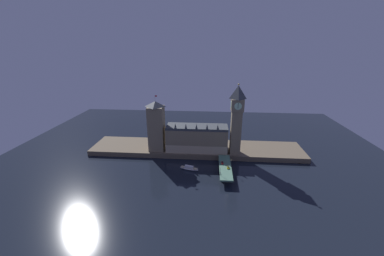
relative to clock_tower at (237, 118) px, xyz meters
name	(u,v)px	position (x,y,z in m)	size (l,w,h in m)	color
ground_plane	(194,169)	(-38.70, -26.38, -41.38)	(400.00, 400.00, 0.00)	black
embankment	(196,149)	(-38.70, 12.62, -38.88)	(220.00, 42.00, 5.01)	brown
parliament_hall	(197,138)	(-37.88, 4.62, -23.53)	(60.99, 21.38, 30.92)	#7F7056
clock_tower	(237,118)	(0.00, 0.00, 0.00)	(12.03, 12.14, 68.85)	#7F7056
victoria_tower	(156,126)	(-78.44, 2.68, -11.01)	(15.44, 15.44, 56.52)	#7F7056
bridge	(225,168)	(-10.74, -31.38, -37.24)	(10.49, 46.00, 6.24)	#4C7560
car_northbound_lead	(222,163)	(-13.05, -26.02, -34.49)	(1.92, 4.63, 1.39)	red
car_southbound_lead	(228,167)	(-8.43, -34.38, -34.49)	(2.05, 4.24, 1.40)	yellow
pedestrian_near_rail	(220,173)	(-15.36, -44.68, -34.25)	(0.38, 0.38, 1.68)	black
pedestrian_mid_walk	(231,166)	(-6.13, -31.18, -34.26)	(0.38, 0.38, 1.67)	black
pedestrian_far_rail	(220,162)	(-15.36, -24.38, -34.24)	(0.38, 0.38, 1.71)	black
street_lamp_near	(220,170)	(-15.76, -46.10, -30.96)	(1.34, 0.60, 6.68)	#2D3333
street_lamp_mid	(231,162)	(-5.73, -31.38, -30.82)	(1.34, 0.60, 6.91)	#2D3333
boat_upstream	(189,168)	(-42.81, -28.45, -39.98)	(18.07, 8.49, 3.83)	white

